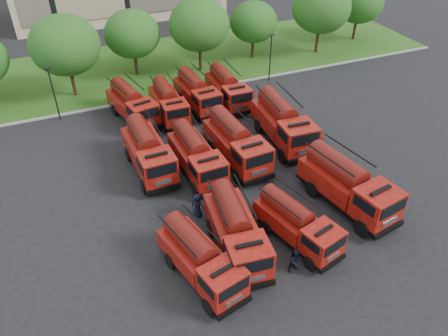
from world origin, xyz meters
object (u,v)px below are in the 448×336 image
at_px(fire_truck_10, 197,93).
at_px(firefighter_0, 356,225).
at_px(fire_truck_8, 132,104).
at_px(fire_truck_11, 228,88).
at_px(firefighter_3, 392,217).
at_px(firefighter_4, 198,216).
at_px(fire_truck_1, 236,230).
at_px(fire_truck_2, 297,224).
at_px(fire_truck_7, 283,123).
at_px(fire_truck_0, 200,259).
at_px(fire_truck_6, 236,143).
at_px(firefighter_1, 294,270).
at_px(fire_truck_9, 168,103).
at_px(firefighter_5, 316,150).
at_px(fire_truck_5, 196,156).
at_px(fire_truck_4, 148,151).
at_px(fire_truck_3, 347,185).
at_px(firefighter_2, 361,191).

distance_m(fire_truck_10, firefighter_0, 20.26).
distance_m(fire_truck_8, fire_truck_11, 9.35).
bearing_deg(firefighter_3, firefighter_4, -54.92).
xyz_separation_m(fire_truck_1, fire_truck_2, (3.89, -0.74, -0.20)).
height_order(fire_truck_1, fire_truck_7, fire_truck_7).
bearing_deg(fire_truck_0, firefighter_0, -13.53).
distance_m(fire_truck_0, fire_truck_6, 12.13).
distance_m(fire_truck_0, fire_truck_2, 6.68).
xyz_separation_m(firefighter_1, firefighter_4, (-3.74, 6.81, 0.00)).
distance_m(fire_truck_7, fire_truck_10, 9.75).
distance_m(fire_truck_6, firefighter_4, 7.38).
xyz_separation_m(fire_truck_9, firefighter_0, (7.42, -18.91, -1.52)).
bearing_deg(fire_truck_6, firefighter_5, -14.02).
bearing_deg(fire_truck_11, fire_truck_9, -175.13).
bearing_deg(fire_truck_5, firefighter_1, -82.09).
bearing_deg(fire_truck_10, firefighter_4, -113.99).
xyz_separation_m(fire_truck_4, fire_truck_8, (0.64, 8.20, -0.11)).
relative_size(fire_truck_5, firefighter_4, 3.86).
distance_m(fire_truck_0, firefighter_3, 14.12).
relative_size(fire_truck_1, fire_truck_3, 0.91).
xyz_separation_m(fire_truck_1, fire_truck_8, (-2.15, 18.64, -0.06)).
bearing_deg(fire_truck_7, firefighter_0, -88.51).
height_order(fire_truck_3, fire_truck_4, fire_truck_3).
relative_size(fire_truck_11, firefighter_0, 4.03).
height_order(fire_truck_11, firefighter_0, fire_truck_11).
height_order(fire_truck_9, fire_truck_11, fire_truck_11).
height_order(fire_truck_3, fire_truck_6, fire_truck_3).
xyz_separation_m(fire_truck_3, fire_truck_5, (-8.39, 7.58, -0.18)).
bearing_deg(fire_truck_7, fire_truck_5, -166.50).
xyz_separation_m(fire_truck_5, firefighter_2, (10.54, -6.83, -1.61)).
bearing_deg(fire_truck_1, fire_truck_8, 103.06).
relative_size(fire_truck_4, fire_truck_6, 0.97).
height_order(fire_truck_2, fire_truck_5, fire_truck_5).
relative_size(fire_truck_1, fire_truck_9, 1.12).
distance_m(fire_truck_0, fire_truck_9, 19.36).
relative_size(fire_truck_3, firefighter_5, 4.31).
bearing_deg(fire_truck_1, fire_truck_3, 12.76).
bearing_deg(firefighter_4, firefighter_0, -165.71).
relative_size(fire_truck_0, fire_truck_9, 1.04).
xyz_separation_m(fire_truck_7, fire_truck_9, (-7.76, 7.73, -0.32)).
distance_m(fire_truck_4, firefighter_4, 6.98).
bearing_deg(firefighter_0, fire_truck_9, 86.18).
relative_size(firefighter_1, firefighter_2, 0.91).
bearing_deg(fire_truck_4, fire_truck_2, -61.02).
height_order(fire_truck_10, firefighter_2, fire_truck_10).
bearing_deg(firefighter_1, fire_truck_1, 126.74).
xyz_separation_m(fire_truck_8, fire_truck_10, (6.28, -0.03, -0.02)).
bearing_deg(fire_truck_0, firefighter_2, -1.95).
relative_size(fire_truck_3, fire_truck_10, 1.17).
relative_size(fire_truck_5, fire_truck_10, 1.02).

